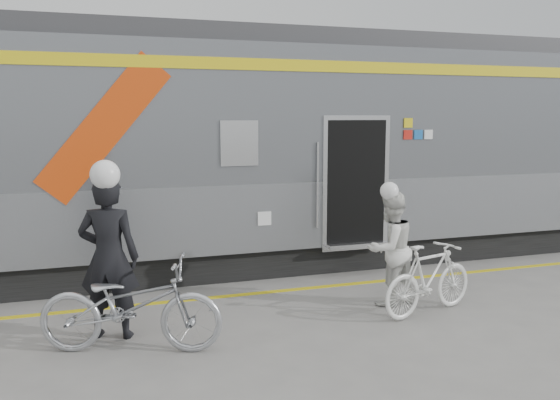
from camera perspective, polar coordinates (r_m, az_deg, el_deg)
name	(u,v)px	position (r m, az deg, el deg)	size (l,w,h in m)	color
ground	(364,338)	(7.45, 8.05, -13.01)	(90.00, 90.00, 0.00)	slate
train	(208,151)	(10.62, -6.99, 4.74)	(24.00, 3.17, 4.10)	black
safety_strip	(302,289)	(9.31, 2.09, -8.54)	(24.00, 0.12, 0.01)	gold
man	(109,257)	(7.42, -16.15, -5.33)	(0.72, 0.47, 1.98)	black
bicycle_left	(131,305)	(7.02, -14.16, -9.80)	(0.72, 2.08, 1.09)	#A7A9AE
woman	(390,249)	(8.55, 10.54, -4.62)	(0.78, 0.61, 1.61)	silver
bicycle_right	(429,279)	(8.32, 14.15, -7.35)	(0.46, 1.63, 0.98)	white
helmet_man	(105,161)	(7.24, -16.52, 3.65)	(0.34, 0.34, 0.34)	white
helmet_woman	(392,183)	(8.40, 10.71, 1.62)	(0.26, 0.26, 0.26)	white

